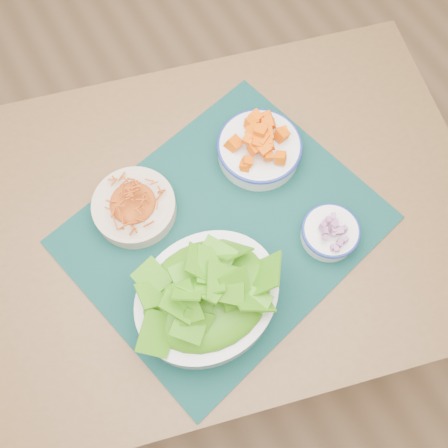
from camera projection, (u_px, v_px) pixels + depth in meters
name	position (u px, v px, depth m)	size (l,w,h in m)	color
ground	(187.00, 236.00, 1.84)	(4.00, 4.00, 0.00)	#A2774E
table	(203.00, 235.00, 1.15)	(1.36, 1.08, 0.75)	brown
placemat	(224.00, 230.00, 1.05)	(0.59, 0.49, 0.00)	black
carrot_bowl	(134.00, 205.00, 1.03)	(0.21, 0.21, 0.06)	beige
squash_bowl	(260.00, 146.00, 1.07)	(0.20, 0.20, 0.08)	silver
lettuce_bowl	(207.00, 295.00, 0.93)	(0.32, 0.28, 0.13)	silver
onion_bowl	(331.00, 231.00, 1.01)	(0.12, 0.12, 0.06)	white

